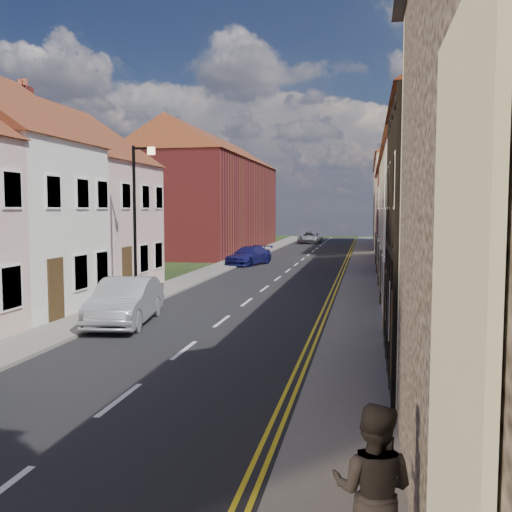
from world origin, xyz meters
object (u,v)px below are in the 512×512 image
car_far (249,256)px  pedestrian_right (373,491)px  car_mid (126,301)px  car_distant (310,238)px  lamppost (137,215)px

car_far → pedestrian_right: size_ratio=2.44×
car_mid → pedestrian_right: pedestrian_right is taller
car_mid → car_far: (-0.11, 20.14, -0.13)m
car_distant → pedestrian_right: (6.35, -56.84, 0.36)m
car_far → car_distant: car_distant is taller
car_mid → car_distant: (1.50, 45.08, -0.11)m
car_mid → car_distant: car_mid is taller
lamppost → pedestrian_right: (8.67, -14.73, -2.53)m
car_far → car_distant: bearing=103.2°
car_mid → car_far: car_mid is taller
lamppost → car_far: 17.44m
lamppost → pedestrian_right: 17.28m
car_far → pedestrian_right: 32.89m
car_distant → car_mid: bearing=-86.7°
car_far → car_distant: size_ratio=0.93×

